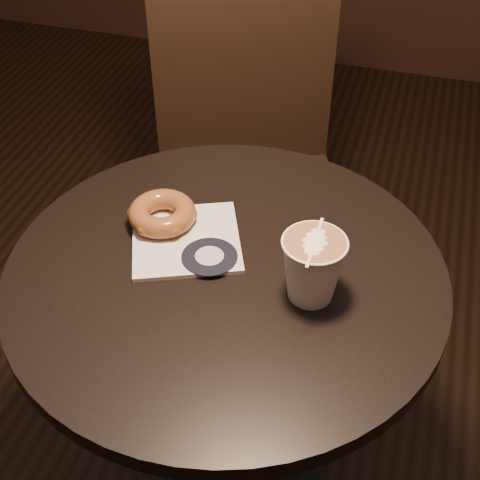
# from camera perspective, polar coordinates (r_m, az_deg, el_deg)

# --- Properties ---
(cafe_table) EXTENTS (0.70, 0.70, 0.75)m
(cafe_table) POSITION_cam_1_polar(r_m,az_deg,el_deg) (1.20, -1.11, -9.21)
(cafe_table) COLOR black
(cafe_table) RESTS_ON ground
(chair) EXTENTS (0.56, 0.56, 1.08)m
(chair) POSITION_cam_1_polar(r_m,az_deg,el_deg) (1.61, 0.71, 8.27)
(chair) COLOR black
(chair) RESTS_ON ground
(pastry_bag) EXTENTS (0.23, 0.23, 0.01)m
(pastry_bag) POSITION_cam_1_polar(r_m,az_deg,el_deg) (1.10, -4.63, 0.02)
(pastry_bag) COLOR silver
(pastry_bag) RESTS_ON cafe_table
(doughnut) EXTENTS (0.11, 0.11, 0.04)m
(doughnut) POSITION_cam_1_polar(r_m,az_deg,el_deg) (1.12, -6.66, 2.27)
(doughnut) COLOR brown
(doughnut) RESTS_ON pastry_bag
(latte_cup) EXTENTS (0.10, 0.10, 0.11)m
(latte_cup) POSITION_cam_1_polar(r_m,az_deg,el_deg) (0.98, 6.20, -2.46)
(latte_cup) COLOR white
(latte_cup) RESTS_ON cafe_table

